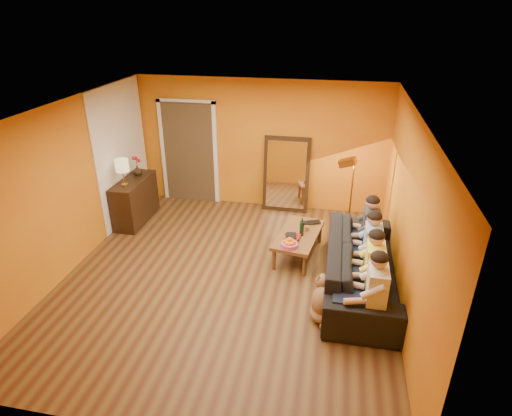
% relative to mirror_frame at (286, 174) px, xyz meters
% --- Properties ---
extents(room_shell, '(5.00, 5.50, 2.60)m').
position_rel_mirror_frame_xyz_m(room_shell, '(-0.55, -2.26, 0.54)').
color(room_shell, brown).
rests_on(room_shell, ground).
extents(white_accent, '(0.02, 1.90, 2.58)m').
position_rel_mirror_frame_xyz_m(white_accent, '(-3.04, -0.88, 0.54)').
color(white_accent, white).
rests_on(white_accent, wall_left).
extents(doorway_recess, '(1.06, 0.30, 2.10)m').
position_rel_mirror_frame_xyz_m(doorway_recess, '(-2.05, 0.20, 0.29)').
color(doorway_recess, '#3F2D19').
rests_on(doorway_recess, floor).
extents(door_jamb_left, '(0.08, 0.06, 2.20)m').
position_rel_mirror_frame_xyz_m(door_jamb_left, '(-2.62, 0.08, 0.29)').
color(door_jamb_left, white).
rests_on(door_jamb_left, wall_back).
extents(door_jamb_right, '(0.08, 0.06, 2.20)m').
position_rel_mirror_frame_xyz_m(door_jamb_right, '(-1.48, 0.08, 0.29)').
color(door_jamb_right, white).
rests_on(door_jamb_right, wall_back).
extents(door_header, '(1.22, 0.06, 0.08)m').
position_rel_mirror_frame_xyz_m(door_header, '(-2.05, 0.08, 1.36)').
color(door_header, white).
rests_on(door_header, wall_back).
extents(mirror_frame, '(0.92, 0.27, 1.51)m').
position_rel_mirror_frame_xyz_m(mirror_frame, '(0.00, 0.00, 0.00)').
color(mirror_frame, black).
rests_on(mirror_frame, floor).
extents(mirror_glass, '(0.78, 0.21, 1.35)m').
position_rel_mirror_frame_xyz_m(mirror_glass, '(0.00, -0.04, 0.00)').
color(mirror_glass, white).
rests_on(mirror_glass, mirror_frame).
extents(sideboard, '(0.44, 1.18, 0.85)m').
position_rel_mirror_frame_xyz_m(sideboard, '(-2.79, -1.08, -0.34)').
color(sideboard, black).
rests_on(sideboard, floor).
extents(table_lamp, '(0.24, 0.24, 0.51)m').
position_rel_mirror_frame_xyz_m(table_lamp, '(-2.79, -1.38, 0.34)').
color(table_lamp, beige).
rests_on(table_lamp, sideboard).
extents(sofa, '(2.59, 1.01, 0.76)m').
position_rel_mirror_frame_xyz_m(sofa, '(1.45, -2.47, -0.38)').
color(sofa, black).
rests_on(sofa, floor).
extents(coffee_table, '(0.80, 1.30, 0.42)m').
position_rel_mirror_frame_xyz_m(coffee_table, '(0.45, -1.76, -0.55)').
color(coffee_table, brown).
rests_on(coffee_table, floor).
extents(floor_lamp, '(0.34, 0.30, 1.44)m').
position_rel_mirror_frame_xyz_m(floor_lamp, '(1.28, -0.81, -0.04)').
color(floor_lamp, '#B78735').
rests_on(floor_lamp, floor).
extents(dog, '(0.37, 0.55, 0.62)m').
position_rel_mirror_frame_xyz_m(dog, '(0.95, -3.28, -0.45)').
color(dog, '#8F6440').
rests_on(dog, floor).
extents(person_far_left, '(0.70, 0.44, 1.22)m').
position_rel_mirror_frame_xyz_m(person_far_left, '(1.58, -3.47, -0.15)').
color(person_far_left, beige).
rests_on(person_far_left, sofa).
extents(person_mid_left, '(0.70, 0.44, 1.22)m').
position_rel_mirror_frame_xyz_m(person_mid_left, '(1.58, -2.92, -0.15)').
color(person_mid_left, '#F7EA52').
rests_on(person_mid_left, sofa).
extents(person_mid_right, '(0.70, 0.44, 1.22)m').
position_rel_mirror_frame_xyz_m(person_mid_right, '(1.58, -2.37, -0.15)').
color(person_mid_right, '#8FAEDD').
rests_on(person_mid_right, sofa).
extents(person_far_right, '(0.70, 0.44, 1.22)m').
position_rel_mirror_frame_xyz_m(person_far_right, '(1.58, -1.82, -0.15)').
color(person_far_right, '#2F3034').
rests_on(person_far_right, sofa).
extents(fruit_bowl, '(0.26, 0.26, 0.16)m').
position_rel_mirror_frame_xyz_m(fruit_bowl, '(0.35, -2.21, -0.26)').
color(fruit_bowl, '#D14A93').
rests_on(fruit_bowl, coffee_table).
extents(wine_bottle, '(0.07, 0.07, 0.31)m').
position_rel_mirror_frame_xyz_m(wine_bottle, '(0.50, -1.81, -0.18)').
color(wine_bottle, black).
rests_on(wine_bottle, coffee_table).
extents(tumbler, '(0.11, 0.11, 0.09)m').
position_rel_mirror_frame_xyz_m(tumbler, '(0.57, -1.64, -0.30)').
color(tumbler, '#B27F3F').
rests_on(tumbler, coffee_table).
extents(laptop, '(0.40, 0.33, 0.03)m').
position_rel_mirror_frame_xyz_m(laptop, '(0.63, -1.41, -0.33)').
color(laptop, black).
rests_on(laptop, coffee_table).
extents(book_lower, '(0.26, 0.30, 0.02)m').
position_rel_mirror_frame_xyz_m(book_lower, '(0.27, -1.96, -0.33)').
color(book_lower, black).
rests_on(book_lower, coffee_table).
extents(book_mid, '(0.25, 0.31, 0.02)m').
position_rel_mirror_frame_xyz_m(book_mid, '(0.28, -1.95, -0.31)').
color(book_mid, '#AC1318').
rests_on(book_mid, book_lower).
extents(book_upper, '(0.19, 0.24, 0.02)m').
position_rel_mirror_frame_xyz_m(book_upper, '(0.27, -1.97, -0.29)').
color(book_upper, black).
rests_on(book_upper, book_mid).
extents(vase, '(0.18, 0.18, 0.19)m').
position_rel_mirror_frame_xyz_m(vase, '(-2.79, -0.83, 0.18)').
color(vase, black).
rests_on(vase, sideboard).
extents(flowers, '(0.17, 0.17, 0.39)m').
position_rel_mirror_frame_xyz_m(flowers, '(-2.79, -0.83, 0.41)').
color(flowers, '#AC1318').
rests_on(flowers, vase).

